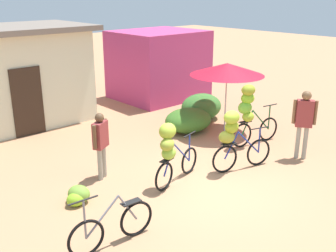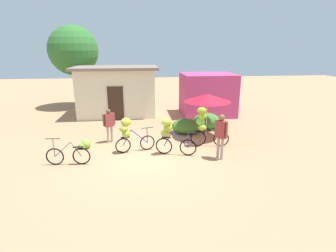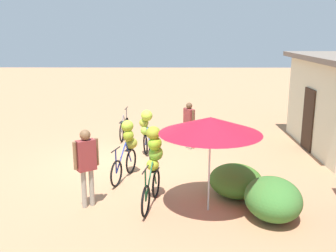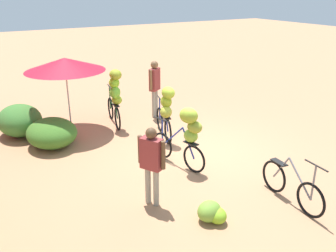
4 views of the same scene
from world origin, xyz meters
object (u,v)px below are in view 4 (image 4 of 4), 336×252
object	(u,v)px
market_umbrella	(65,64)
bicycle_by_shop	(115,94)
bicycle_center_loaded	(166,109)
bicycle_leftmost	(291,186)
banana_pile_on_ground	(212,213)
person_vendor	(155,83)
person_bystander	(152,159)
bicycle_near_pile	(187,132)

from	to	relation	value
market_umbrella	bicycle_by_shop	bearing A→B (deg)	-110.44
bicycle_center_loaded	bicycle_by_shop	distance (m)	1.75
bicycle_center_loaded	bicycle_by_shop	size ratio (longest dim) A/B	0.92
bicycle_leftmost	banana_pile_on_ground	distance (m)	1.66
bicycle_by_shop	person_vendor	xyz separation A→B (m)	(0.29, -1.44, 0.07)
bicycle_leftmost	bicycle_center_loaded	bearing A→B (deg)	8.08
market_umbrella	bicycle_leftmost	xyz separation A→B (m)	(-5.81, -2.50, -1.54)
person_vendor	person_bystander	world-z (taller)	person_vendor
bicycle_near_pile	bicycle_by_shop	world-z (taller)	bicycle_by_shop
bicycle_near_pile	banana_pile_on_ground	distance (m)	2.13
bicycle_near_pile	bicycle_by_shop	size ratio (longest dim) A/B	0.93
banana_pile_on_ground	person_vendor	world-z (taller)	person_vendor
person_vendor	bicycle_by_shop	bearing A→B (deg)	101.32
bicycle_center_loaded	banana_pile_on_ground	world-z (taller)	bicycle_center_loaded
bicycle_near_pile	bicycle_by_shop	distance (m)	3.20
bicycle_by_shop	banana_pile_on_ground	bearing A→B (deg)	176.29
market_umbrella	bicycle_near_pile	xyz separation A→B (m)	(-3.63, -1.56, -1.03)
market_umbrella	bicycle_by_shop	distance (m)	1.56
market_umbrella	bicycle_leftmost	world-z (taller)	market_umbrella
bicycle_leftmost	bicycle_by_shop	xyz separation A→B (m)	(5.36, 1.30, 0.65)
bicycle_leftmost	person_vendor	world-z (taller)	person_vendor
market_umbrella	banana_pile_on_ground	size ratio (longest dim) A/B	3.63
market_umbrella	person_bystander	bearing A→B (deg)	-177.07
bicycle_near_pile	person_bystander	bearing A→B (deg)	123.61
bicycle_center_loaded	person_bystander	size ratio (longest dim) A/B	1.03
bicycle_center_loaded	bicycle_near_pile	bearing A→B (deg)	165.96
bicycle_leftmost	bicycle_near_pile	size ratio (longest dim) A/B	0.99
bicycle_leftmost	bicycle_center_loaded	distance (m)	3.86
bicycle_center_loaded	person_bystander	world-z (taller)	person_bystander
bicycle_center_loaded	banana_pile_on_ground	xyz separation A→B (m)	(-3.50, 1.09, -0.71)
bicycle_leftmost	bicycle_by_shop	distance (m)	5.55
market_umbrella	bicycle_near_pile	size ratio (longest dim) A/B	1.33
banana_pile_on_ground	bicycle_by_shop	bearing A→B (deg)	-3.71
person_bystander	bicycle_leftmost	bearing A→B (deg)	-119.62
bicycle_center_loaded	person_vendor	size ratio (longest dim) A/B	0.90
bicycle_near_pile	banana_pile_on_ground	size ratio (longest dim) A/B	2.72
banana_pile_on_ground	person_bystander	world-z (taller)	person_bystander
person_vendor	person_bystander	xyz separation A→B (m)	(-4.35, 2.41, -0.15)
bicycle_near_pile	person_bystander	distance (m)	1.60
bicycle_near_pile	person_vendor	size ratio (longest dim) A/B	0.92
market_umbrella	banana_pile_on_ground	xyz separation A→B (m)	(-5.52, -0.88, -1.73)
bicycle_leftmost	bicycle_by_shop	bearing A→B (deg)	13.61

